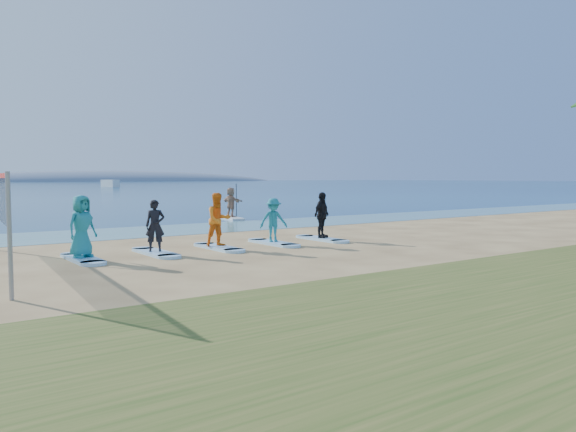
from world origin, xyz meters
TOP-DOWN VIEW (x-y plane):
  - ground at (0.00, 0.00)m, footprint 600.00×600.00m
  - shallow_water at (0.00, 10.50)m, footprint 600.00×600.00m
  - island_ridge at (95.00, 300.00)m, footprint 220.00×56.00m
  - paddleboard at (5.61, 14.75)m, footprint 1.39×3.08m
  - paddleboarder at (5.61, 14.75)m, footprint 0.74×1.61m
  - boat_offshore_b at (33.11, 119.71)m, footprint 2.88×5.83m
  - surfboard_0 at (-5.84, 3.39)m, footprint 0.70×2.20m
  - student_0 at (-5.84, 3.39)m, footprint 1.02×0.85m
  - surfboard_1 at (-3.63, 3.39)m, footprint 0.70×2.20m
  - student_1 at (-3.63, 3.39)m, footprint 0.69×0.59m
  - surfboard_2 at (-1.42, 3.39)m, footprint 0.70×2.20m
  - student_2 at (-1.42, 3.39)m, footprint 0.90×0.72m
  - surfboard_3 at (0.79, 3.39)m, footprint 0.70×2.20m
  - student_3 at (0.79, 3.39)m, footprint 1.13×0.85m
  - surfboard_4 at (3.01, 3.39)m, footprint 0.70×2.20m
  - student_4 at (3.01, 3.39)m, footprint 1.10×0.80m

SIDE VIEW (x-z plane):
  - ground at x=0.00m, z-range 0.00..0.00m
  - island_ridge at x=95.00m, z-range -9.00..9.00m
  - boat_offshore_b at x=33.11m, z-range -0.86..0.86m
  - shallow_water at x=0.00m, z-range 0.01..0.01m
  - surfboard_0 at x=-5.84m, z-range 0.00..0.09m
  - surfboard_1 at x=-3.63m, z-range 0.00..0.09m
  - surfboard_2 at x=-1.42m, z-range 0.00..0.09m
  - surfboard_3 at x=0.79m, z-range 0.00..0.09m
  - surfboard_4 at x=3.01m, z-range 0.00..0.09m
  - paddleboard at x=5.61m, z-range 0.00..0.12m
  - student_3 at x=0.79m, z-range 0.09..1.64m
  - student_1 at x=-3.63m, z-range 0.09..1.69m
  - student_4 at x=3.01m, z-range 0.09..1.82m
  - paddleboarder at x=5.61m, z-range 0.12..1.80m
  - student_2 at x=-1.42m, z-range 0.09..1.87m
  - student_0 at x=-5.84m, z-range 0.09..1.88m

